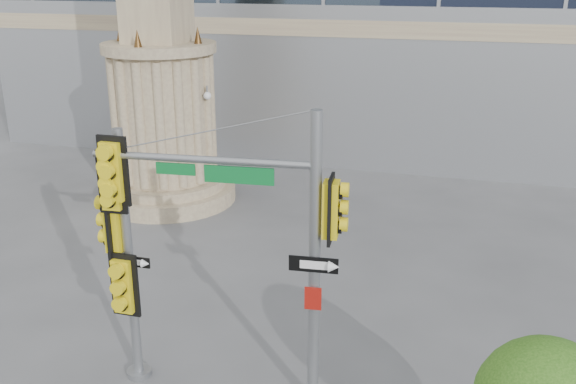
# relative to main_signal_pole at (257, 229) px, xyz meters

# --- Properties ---
(monument) EXTENTS (4.40, 4.40, 16.60)m
(monument) POSITION_rel_main_signal_pole_xyz_m (-6.12, 9.02, 2.26)
(monument) COLOR gray
(monument) RESTS_ON ground
(main_signal_pole) EXTENTS (4.08, 0.71, 5.25)m
(main_signal_pole) POSITION_rel_main_signal_pole_xyz_m (0.00, 0.00, 0.00)
(main_signal_pole) COLOR slate
(main_signal_pole) RESTS_ON ground
(secondary_signal_pole) EXTENTS (0.81, 0.61, 4.77)m
(secondary_signal_pole) POSITION_rel_main_signal_pole_xyz_m (-2.45, -0.10, -0.46)
(secondary_signal_pole) COLOR slate
(secondary_signal_pole) RESTS_ON ground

